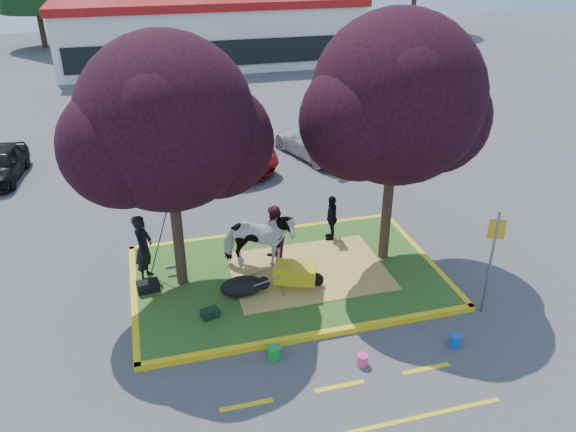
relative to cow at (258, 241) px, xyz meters
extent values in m
plane|color=#424244|center=(0.67, -0.53, -1.00)|extent=(90.00, 90.00, 0.00)
cube|color=#26541A|center=(0.67, -0.53, -0.93)|extent=(8.00, 5.00, 0.15)
cube|color=yellow|center=(0.67, -3.11, -0.93)|extent=(8.30, 0.16, 0.15)
cube|color=yellow|center=(0.67, 2.05, -0.93)|extent=(8.30, 0.16, 0.15)
cube|color=yellow|center=(-3.41, -0.53, -0.93)|extent=(0.16, 5.30, 0.15)
cube|color=yellow|center=(4.75, -0.53, -0.93)|extent=(0.16, 5.30, 0.15)
cube|color=tan|center=(1.27, -0.53, -0.85)|extent=(4.20, 3.00, 0.01)
cylinder|color=black|center=(-2.13, -0.13, 0.91)|extent=(0.28, 0.28, 3.53)
sphere|color=black|center=(-2.13, -0.13, 3.56)|extent=(4.20, 4.20, 4.20)
sphere|color=black|center=(-0.97, 0.07, 2.93)|extent=(2.86, 2.86, 2.86)
sphere|color=black|center=(-3.18, -0.43, 3.18)|extent=(2.86, 2.86, 2.86)
cylinder|color=black|center=(3.57, -0.33, 1.00)|extent=(0.28, 0.28, 3.70)
sphere|color=black|center=(3.57, -0.33, 3.77)|extent=(4.40, 4.40, 4.40)
sphere|color=black|center=(4.78, -0.13, 3.11)|extent=(2.99, 2.99, 2.99)
sphere|color=black|center=(2.47, -0.63, 3.37)|extent=(2.99, 2.99, 2.99)
cube|color=yellow|center=(-1.33, -4.73, -1.00)|extent=(1.10, 0.12, 0.01)
cube|color=yellow|center=(0.67, -4.73, -1.00)|extent=(1.10, 0.12, 0.01)
cube|color=yellow|center=(2.67, -4.73, -1.00)|extent=(1.10, 0.12, 0.01)
cube|color=yellow|center=(0.67, -5.93, -1.00)|extent=(6.00, 0.10, 0.01)
cube|color=silver|center=(2.67, 27.47, 1.00)|extent=(20.00, 8.00, 4.00)
cube|color=maroon|center=(2.67, 27.47, 3.15)|extent=(20.40, 8.40, 0.50)
cube|color=black|center=(2.67, 23.42, 0.40)|extent=(19.00, 0.10, 1.60)
cylinder|color=black|center=(-9.33, 36.47, 0.96)|extent=(0.44, 0.44, 3.92)
cylinder|color=black|center=(-1.33, 37.97, 0.54)|extent=(0.44, 0.44, 3.08)
cylinder|color=black|center=(6.67, 36.97, 0.82)|extent=(0.44, 0.44, 3.64)
cylinder|color=black|center=(14.67, 37.47, 0.75)|extent=(0.44, 0.44, 3.50)
cylinder|color=black|center=(22.67, 36.47, 0.61)|extent=(0.44, 0.44, 3.22)
imported|color=silver|center=(0.00, 0.00, 0.00)|extent=(2.20, 1.46, 1.70)
ellipsoid|color=black|center=(-0.70, -1.13, -0.61)|extent=(1.17, 0.70, 0.49)
imported|color=black|center=(-3.03, 0.31, 0.08)|extent=(0.65, 0.79, 1.87)
imported|color=#4F1626|center=(0.49, 0.17, 0.01)|extent=(0.79, 0.94, 1.72)
imported|color=black|center=(2.47, 1.03, -0.14)|extent=(0.60, 0.90, 1.43)
cylinder|color=black|center=(1.26, -1.27, -0.66)|extent=(0.39, 0.21, 0.38)
cylinder|color=slate|center=(0.30, -1.51, -0.71)|extent=(0.04, 0.04, 0.28)
cylinder|color=slate|center=(0.30, -1.04, -0.71)|extent=(0.04, 0.04, 0.28)
cube|color=gold|center=(0.67, -1.27, -0.34)|extent=(1.23, 0.98, 0.43)
cylinder|color=slate|center=(-0.13, -1.51, -0.32)|extent=(0.66, 0.29, 0.35)
cylinder|color=slate|center=(-0.13, -1.04, -0.32)|extent=(0.66, 0.29, 0.35)
cube|color=black|center=(-3.03, -0.34, -0.71)|extent=(0.60, 0.38, 0.29)
cube|color=black|center=(-1.64, -1.87, -0.74)|extent=(0.48, 0.38, 0.22)
cylinder|color=slate|center=(4.97, -3.23, 0.40)|extent=(0.06, 0.06, 2.80)
cube|color=gold|center=(4.97, -3.23, 1.35)|extent=(0.37, 0.18, 0.50)
cylinder|color=green|center=(-0.45, -3.53, -0.84)|extent=(0.34, 0.34, 0.31)
cylinder|color=#FF3886|center=(1.37, -4.25, -0.87)|extent=(0.28, 0.28, 0.27)
cylinder|color=blue|center=(3.66, -4.22, -0.85)|extent=(0.28, 0.28, 0.30)
imported|color=black|center=(-8.01, 8.94, -0.39)|extent=(1.82, 3.72, 1.22)
imported|color=gray|center=(-2.25, 7.96, -0.33)|extent=(1.94, 4.25, 1.35)
imported|color=maroon|center=(0.33, 8.35, -0.21)|extent=(4.32, 6.24, 1.58)
imported|color=silver|center=(4.19, 8.09, -0.37)|extent=(3.02, 4.72, 1.27)
imported|color=#56585D|center=(7.02, 7.11, -0.30)|extent=(3.08, 4.48, 1.40)
camera|label=1|loc=(-2.70, -12.96, 7.59)|focal=35.00mm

